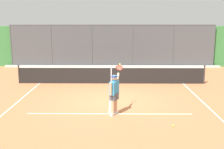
# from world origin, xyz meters

# --- Properties ---
(ground_plane) EXTENTS (60.00, 60.00, 0.00)m
(ground_plane) POSITION_xyz_m (0.00, 0.00, 0.00)
(ground_plane) COLOR #B76B42
(court_line_markings) EXTENTS (8.30, 9.45, 0.01)m
(court_line_markings) POSITION_xyz_m (0.00, 1.92, 0.00)
(court_line_markings) COLOR white
(court_line_markings) RESTS_ON ground
(fence_backdrop) EXTENTS (18.52, 1.37, 3.24)m
(fence_backdrop) POSITION_xyz_m (0.00, -9.85, 1.54)
(fence_backdrop) COLOR #474C51
(fence_backdrop) RESTS_ON ground
(tennis_net) EXTENTS (10.67, 0.09, 1.07)m
(tennis_net) POSITION_xyz_m (0.00, -3.59, 0.49)
(tennis_net) COLOR #2D2D2D
(tennis_net) RESTS_ON ground
(tennis_player) EXTENTS (0.56, 1.30, 1.83)m
(tennis_player) POSITION_xyz_m (-0.19, 1.63, 0.89)
(tennis_player) COLOR silver
(tennis_player) RESTS_ON ground
(tennis_ball_near_net) EXTENTS (0.07, 0.07, 0.07)m
(tennis_ball_near_net) POSITION_xyz_m (-2.22, 2.87, 0.03)
(tennis_ball_near_net) COLOR #D6E042
(tennis_ball_near_net) RESTS_ON ground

